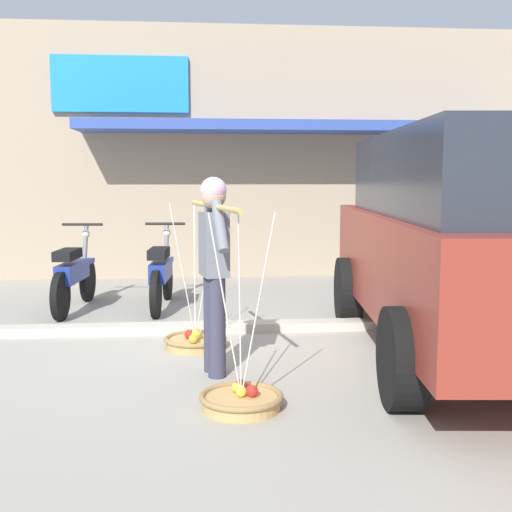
# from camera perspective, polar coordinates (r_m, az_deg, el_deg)

# --- Properties ---
(ground_plane) EXTENTS (90.00, 90.00, 0.00)m
(ground_plane) POSITION_cam_1_polar(r_m,az_deg,el_deg) (6.54, -2.25, -8.08)
(ground_plane) COLOR #9E998C
(sidewalk_curb) EXTENTS (20.00, 0.24, 0.10)m
(sidewalk_curb) POSITION_cam_1_polar(r_m,az_deg,el_deg) (7.20, -2.54, -6.26)
(sidewalk_curb) COLOR #BAB4A5
(sidewalk_curb) RESTS_ON ground
(fruit_vendor) EXTENTS (0.38, 1.76, 1.70)m
(fruit_vendor) POSITION_cam_1_polar(r_m,az_deg,el_deg) (5.51, -3.71, -0.52)
(fruit_vendor) COLOR #38384C
(fruit_vendor) RESTS_ON ground
(fruit_basket_left_side) EXTENTS (0.62, 0.62, 1.45)m
(fruit_basket_left_side) POSITION_cam_1_polar(r_m,az_deg,el_deg) (6.54, -5.36, -7.40)
(fruit_basket_left_side) COLOR tan
(fruit_basket_left_side) RESTS_ON ground
(fruit_basket_right_side) EXTENTS (0.62, 0.62, 1.45)m
(fruit_basket_right_side) POSITION_cam_1_polar(r_m,az_deg,el_deg) (4.87, -1.30, -12.43)
(fruit_basket_right_side) COLOR tan
(fruit_basket_right_side) RESTS_ON ground
(motorcycle_nearest_shop) EXTENTS (0.54, 1.82, 1.09)m
(motorcycle_nearest_shop) POSITION_cam_1_polar(r_m,az_deg,el_deg) (8.57, -15.71, -1.65)
(motorcycle_nearest_shop) COLOR black
(motorcycle_nearest_shop) RESTS_ON ground
(motorcycle_second_in_row) EXTENTS (0.54, 1.82, 1.09)m
(motorcycle_second_in_row) POSITION_cam_1_polar(r_m,az_deg,el_deg) (8.48, -8.30, -1.56)
(motorcycle_second_in_row) COLOR black
(motorcycle_second_in_row) RESTS_ON ground
(parked_truck) EXTENTS (2.50, 4.96, 2.10)m
(parked_truck) POSITION_cam_1_polar(r_m,az_deg,el_deg) (6.37, 18.58, 1.52)
(parked_truck) COLOR maroon
(parked_truck) RESTS_ON ground
(storefront_building) EXTENTS (13.00, 6.00, 4.20)m
(storefront_building) POSITION_cam_1_polar(r_m,az_deg,el_deg) (13.58, 2.04, 8.63)
(storefront_building) COLOR tan
(storefront_building) RESTS_ON ground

